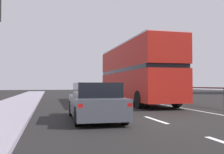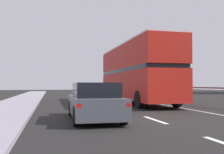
% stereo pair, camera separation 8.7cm
% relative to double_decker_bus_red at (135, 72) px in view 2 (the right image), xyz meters
% --- Properties ---
extents(ground_plane, '(74.35, 120.00, 0.10)m').
position_rel_double_decker_bus_red_xyz_m(ground_plane, '(-2.12, -8.60, -2.28)').
color(ground_plane, black).
extents(lane_paint_markings, '(3.59, 46.00, 0.01)m').
position_rel_double_decker_bus_red_xyz_m(lane_paint_markings, '(-0.06, 0.29, -2.23)').
color(lane_paint_markings, silver).
rests_on(lane_paint_markings, ground).
extents(bridge_side_railing, '(0.10, 42.00, 1.17)m').
position_rel_double_decker_bus_red_xyz_m(bridge_side_railing, '(3.71, 0.40, -1.29)').
color(bridge_side_railing, '#4F4C52').
rests_on(bridge_side_railing, ground).
extents(double_decker_bus_red, '(2.58, 11.17, 4.16)m').
position_rel_double_decker_bus_red_xyz_m(double_decker_bus_red, '(0.00, 0.00, 0.00)').
color(double_decker_bus_red, '#B41D15').
rests_on(double_decker_bus_red, ground).
extents(hatchback_car_near, '(1.83, 4.32, 1.40)m').
position_rel_double_decker_bus_red_xyz_m(hatchback_car_near, '(-4.33, -7.97, -1.56)').
color(hatchback_car_near, '#4C4F59').
rests_on(hatchback_car_near, ground).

